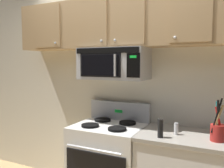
# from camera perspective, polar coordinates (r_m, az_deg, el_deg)

# --- Properties ---
(back_wall) EXTENTS (5.20, 0.10, 2.70)m
(back_wall) POSITION_cam_1_polar(r_m,az_deg,el_deg) (2.94, 2.56, 0.46)
(back_wall) COLOR silver
(back_wall) RESTS_ON ground_plane
(stove_range) EXTENTS (0.76, 0.69, 1.12)m
(stove_range) POSITION_cam_1_polar(r_m,az_deg,el_deg) (2.82, -0.62, -18.24)
(stove_range) COLOR white
(stove_range) RESTS_ON ground_plane
(over_range_microwave) EXTENTS (0.76, 0.43, 0.35)m
(over_range_microwave) POSITION_cam_1_polar(r_m,az_deg,el_deg) (2.70, 0.46, 4.85)
(over_range_microwave) COLOR #B7BABF
(upper_cabinets) EXTENTS (2.50, 0.36, 0.55)m
(upper_cabinets) POSITION_cam_1_polar(r_m,az_deg,el_deg) (2.76, 0.76, 14.22)
(upper_cabinets) COLOR tan
(utensil_crock_red) EXTENTS (0.12, 0.12, 0.39)m
(utensil_crock_red) POSITION_cam_1_polar(r_m,az_deg,el_deg) (2.32, 23.81, -9.91)
(utensil_crock_red) COLOR red
(utensil_crock_red) RESTS_ON counter_segment
(salt_shaker) EXTENTS (0.04, 0.04, 0.11)m
(salt_shaker) POSITION_cam_1_polar(r_m,az_deg,el_deg) (2.41, 15.00, -10.25)
(salt_shaker) COLOR white
(salt_shaker) RESTS_ON counter_segment
(pepper_mill) EXTENTS (0.05, 0.05, 0.17)m
(pepper_mill) POSITION_cam_1_polar(r_m,az_deg,el_deg) (2.28, 11.42, -10.28)
(pepper_mill) COLOR black
(pepper_mill) RESTS_ON counter_segment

